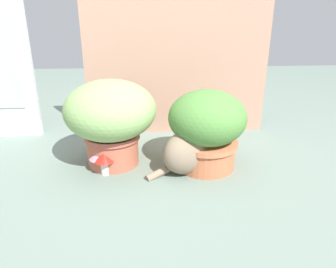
% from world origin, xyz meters
% --- Properties ---
extents(ground_plane, '(6.00, 6.00, 0.00)m').
position_xyz_m(ground_plane, '(0.00, 0.00, 0.00)').
color(ground_plane, slate).
extents(cardboard_backdrop, '(1.12, 0.03, 0.83)m').
position_xyz_m(cardboard_backdrop, '(0.12, 0.59, 0.41)').
color(cardboard_backdrop, tan).
rests_on(cardboard_backdrop, ground).
extents(grass_planter, '(0.45, 0.45, 0.44)m').
position_xyz_m(grass_planter, '(-0.25, 0.15, 0.25)').
color(grass_planter, '#B15C45').
rests_on(grass_planter, ground).
extents(leafy_planter, '(0.38, 0.38, 0.39)m').
position_xyz_m(leafy_planter, '(0.22, 0.08, 0.21)').
color(leafy_planter, '#BF6743').
rests_on(leafy_planter, ground).
extents(cat, '(0.38, 0.28, 0.32)m').
position_xyz_m(cat, '(0.14, 0.03, 0.12)').
color(cat, '#87725C').
rests_on(cat, ground).
extents(mushroom_ornament_red, '(0.10, 0.10, 0.12)m').
position_xyz_m(mushroom_ornament_red, '(-0.28, 0.03, 0.08)').
color(mushroom_ornament_red, silver).
rests_on(mushroom_ornament_red, ground).
extents(mushroom_ornament_pink, '(0.10, 0.10, 0.12)m').
position_xyz_m(mushroom_ornament_pink, '(-0.30, 0.06, 0.08)').
color(mushroom_ornament_pink, silver).
rests_on(mushroom_ornament_pink, ground).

